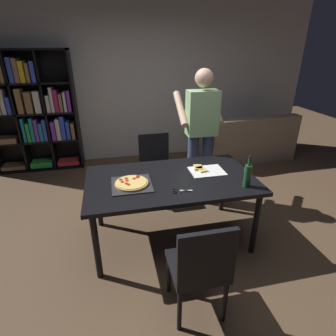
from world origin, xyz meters
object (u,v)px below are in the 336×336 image
at_px(pepperoni_pizza_on_tray, 132,183).
at_px(kitchen_scissors, 179,191).
at_px(chair_far_side, 155,162).
at_px(bookshelf, 32,112).
at_px(dining_table, 171,184).
at_px(person_serving_pizza, 201,130).
at_px(wine_bottle, 248,175).
at_px(couch, 246,143).
at_px(chair_near_camera, 201,266).

bearing_deg(pepperoni_pizza_on_tray, kitchen_scissors, -27.93).
distance_m(chair_far_side, bookshelf, 2.33).
distance_m(dining_table, person_serving_pizza, 0.99).
bearing_deg(person_serving_pizza, kitchen_scissors, -118.35).
relative_size(dining_table, wine_bottle, 5.43).
relative_size(bookshelf, wine_bottle, 6.17).
xyz_separation_m(pepperoni_pizza_on_tray, kitchen_scissors, (0.42, -0.22, -0.01)).
height_order(couch, kitchen_scissors, couch).
bearing_deg(chair_far_side, bookshelf, 142.13).
relative_size(dining_table, person_serving_pizza, 0.98).
height_order(chair_near_camera, wine_bottle, wine_bottle).
height_order(dining_table, couch, couch).
relative_size(couch, bookshelf, 0.90).
bearing_deg(chair_near_camera, wine_bottle, 44.47).
xyz_separation_m(person_serving_pizza, wine_bottle, (0.11, -1.07, -0.13)).
relative_size(chair_near_camera, wine_bottle, 2.85).
height_order(couch, bookshelf, bookshelf).
height_order(dining_table, pepperoni_pizza_on_tray, pepperoni_pizza_on_tray).
relative_size(chair_near_camera, person_serving_pizza, 0.51).
xyz_separation_m(bookshelf, wine_bottle, (2.47, -2.69, -0.12)).
relative_size(chair_near_camera, chair_far_side, 1.00).
xyz_separation_m(dining_table, chair_near_camera, (-0.00, -0.98, -0.17)).
height_order(chair_far_side, couch, chair_far_side).
distance_m(chair_far_side, person_serving_pizza, 0.78).
xyz_separation_m(chair_far_side, wine_bottle, (0.67, -1.29, 0.36)).
relative_size(person_serving_pizza, kitchen_scissors, 8.86).
distance_m(dining_table, chair_near_camera, 0.99).
xyz_separation_m(chair_near_camera, bookshelf, (-1.80, 3.35, 0.48)).
bearing_deg(dining_table, kitchen_scissors, -88.23).
relative_size(chair_far_side, pepperoni_pizza_on_tray, 2.33).
xyz_separation_m(chair_far_side, pepperoni_pizza_on_tray, (-0.41, -1.03, 0.25)).
bearing_deg(couch, bookshelf, 174.03).
bearing_deg(kitchen_scissors, chair_far_side, 90.39).
distance_m(couch, pepperoni_pizza_on_tray, 3.12).
bearing_deg(wine_bottle, bookshelf, 132.53).
relative_size(dining_table, couch, 0.97).
bearing_deg(pepperoni_pizza_on_tray, chair_far_side, 68.36).
distance_m(person_serving_pizza, kitchen_scissors, 1.19).
relative_size(chair_near_camera, couch, 0.51).
height_order(dining_table, person_serving_pizza, person_serving_pizza).
height_order(couch, wine_bottle, wine_bottle).
relative_size(bookshelf, pepperoni_pizza_on_tray, 5.06).
bearing_deg(wine_bottle, chair_near_camera, -135.53).
distance_m(dining_table, pepperoni_pizza_on_tray, 0.42).
distance_m(bookshelf, kitchen_scissors, 3.21).
bearing_deg(kitchen_scissors, bookshelf, 124.33).
xyz_separation_m(person_serving_pizza, kitchen_scissors, (-0.55, -1.03, -0.24)).
distance_m(couch, kitchen_scissors, 2.98).
bearing_deg(chair_near_camera, dining_table, 90.00).
bearing_deg(dining_table, wine_bottle, -25.33).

